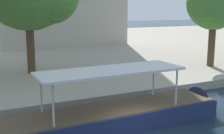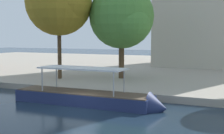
# 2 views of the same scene
# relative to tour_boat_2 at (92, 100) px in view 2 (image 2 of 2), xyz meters

# --- Properties ---
(ground_plane) EXTENTS (220.00, 220.00, 0.00)m
(ground_plane) POSITION_rel_tour_boat_2_xyz_m (-0.20, -1.78, -0.40)
(ground_plane) COLOR #192838
(dock_promenade) EXTENTS (120.00, 55.00, 0.66)m
(dock_promenade) POSITION_rel_tour_boat_2_xyz_m (-0.20, 30.89, -0.07)
(dock_promenade) COLOR #A39989
(dock_promenade) RESTS_ON ground_plane
(tour_boat_2) EXTENTS (13.49, 2.85, 4.10)m
(tour_boat_2) POSITION_rel_tour_boat_2_xyz_m (0.00, 0.00, 0.00)
(tour_boat_2) COLOR navy
(tour_boat_2) RESTS_ON ground_plane
(tree_0) EXTENTS (7.85, 7.85, 11.49)m
(tree_0) POSITION_rel_tour_boat_2_xyz_m (-2.39, 12.13, 7.68)
(tree_0) COLOR #4C3823
(tree_0) RESTS_ON dock_promenade
(tree_2) EXTENTS (8.34, 7.98, 13.18)m
(tree_2) POSITION_rel_tour_boat_2_xyz_m (-8.83, 8.76, 9.52)
(tree_2) COLOR #4C3823
(tree_2) RESTS_ON dock_promenade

